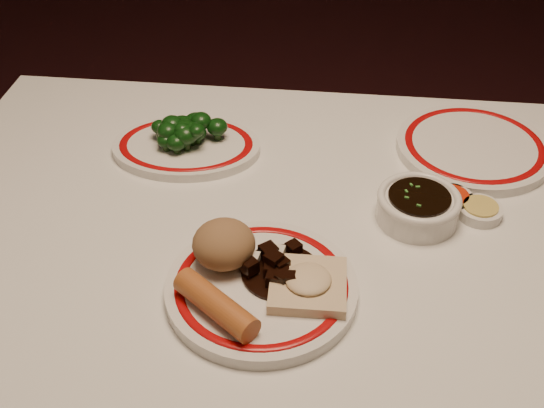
{
  "coord_description": "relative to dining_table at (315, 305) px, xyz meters",
  "views": [
    {
      "loc": [
        0.01,
        -0.67,
        1.38
      ],
      "look_at": [
        -0.07,
        0.05,
        0.8
      ],
      "focal_mm": 45.0,
      "sensor_mm": 36.0,
      "label": 1
    }
  ],
  "objects": [
    {
      "name": "dining_table",
      "position": [
        0.0,
        0.0,
        0.0
      ],
      "size": [
        1.2,
        0.9,
        0.75
      ],
      "color": "white",
      "rests_on": "ground"
    },
    {
      "name": "main_plate",
      "position": [
        -0.07,
        -0.07,
        0.1
      ],
      "size": [
        0.25,
        0.25,
        0.02
      ],
      "color": "white",
      "rests_on": "dining_table"
    },
    {
      "name": "rice_mound",
      "position": [
        -0.12,
        -0.04,
        0.14
      ],
      "size": [
        0.08,
        0.08,
        0.06
      ],
      "primitive_type": "ellipsoid",
      "color": "olive",
      "rests_on": "main_plate"
    },
    {
      "name": "spring_roll",
      "position": [
        -0.11,
        -0.13,
        0.13
      ],
      "size": [
        0.11,
        0.1,
        0.03
      ],
      "primitive_type": "cylinder",
      "rotation": [
        1.57,
        0.0,
        0.9
      ],
      "color": "#B5622C",
      "rests_on": "main_plate"
    },
    {
      "name": "fried_wonton",
      "position": [
        -0.01,
        -0.08,
        0.12
      ],
      "size": [
        0.1,
        0.1,
        0.03
      ],
      "color": "beige",
      "rests_on": "main_plate"
    },
    {
      "name": "stirfry_heap",
      "position": [
        -0.05,
        -0.05,
        0.12
      ],
      "size": [
        0.1,
        0.1,
        0.03
      ],
      "color": "black",
      "rests_on": "main_plate"
    },
    {
      "name": "broccoli_plate",
      "position": [
        -0.23,
        0.23,
        0.1
      ],
      "size": [
        0.25,
        0.22,
        0.02
      ],
      "color": "white",
      "rests_on": "dining_table"
    },
    {
      "name": "broccoli_pile",
      "position": [
        -0.23,
        0.23,
        0.13
      ],
      "size": [
        0.12,
        0.09,
        0.05
      ],
      "color": "#23471C",
      "rests_on": "broccoli_plate"
    },
    {
      "name": "soy_bowl",
      "position": [
        0.14,
        0.1,
        0.11
      ],
      "size": [
        0.12,
        0.12,
        0.04
      ],
      "color": "white",
      "rests_on": "dining_table"
    },
    {
      "name": "sweet_sour_dish",
      "position": [
        0.19,
        0.14,
        0.1
      ],
      "size": [
        0.06,
        0.06,
        0.02
      ],
      "color": "white",
      "rests_on": "dining_table"
    },
    {
      "name": "mustard_dish",
      "position": [
        0.23,
        0.12,
        0.1
      ],
      "size": [
        0.06,
        0.06,
        0.02
      ],
      "color": "white",
      "rests_on": "dining_table"
    },
    {
      "name": "far_plate",
      "position": [
        0.24,
        0.28,
        0.1
      ],
      "size": [
        0.3,
        0.3,
        0.02
      ],
      "color": "white",
      "rests_on": "dining_table"
    }
  ]
}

